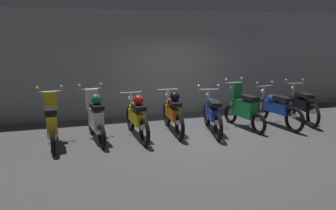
{
  "coord_description": "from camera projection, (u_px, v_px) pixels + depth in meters",
  "views": [
    {
      "loc": [
        -2.81,
        -7.21,
        2.45
      ],
      "look_at": [
        -0.64,
        0.29,
        0.75
      ],
      "focal_mm": 34.97,
      "sensor_mm": 36.0,
      "label": 1
    }
  ],
  "objects": [
    {
      "name": "ground_plane",
      "position": [
        196.0,
        136.0,
        8.05
      ],
      "size": [
        80.0,
        80.0,
        0.0
      ],
      "primitive_type": "plane",
      "color": "#4C4C4F"
    },
    {
      "name": "motorbike_slot_0",
      "position": [
        52.0,
        123.0,
        7.23
      ],
      "size": [
        0.59,
        1.68,
        1.29
      ],
      "color": "black",
      "rests_on": "ground"
    },
    {
      "name": "motorbike_slot_2",
      "position": [
        137.0,
        116.0,
        7.78
      ],
      "size": [
        0.56,
        1.95,
        1.08
      ],
      "color": "black",
      "rests_on": "ground"
    },
    {
      "name": "motorbike_slot_7",
      "position": [
        301.0,
        104.0,
        9.27
      ],
      "size": [
        0.63,
        1.93,
        1.15
      ],
      "color": "black",
      "rests_on": "ground"
    },
    {
      "name": "motorbike_slot_1",
      "position": [
        96.0,
        117.0,
        7.56
      ],
      "size": [
        0.59,
        1.68,
        1.29
      ],
      "color": "black",
      "rests_on": "ground"
    },
    {
      "name": "motorbike_slot_6",
      "position": [
        276.0,
        108.0,
        8.81
      ],
      "size": [
        0.59,
        1.94,
        1.15
      ],
      "color": "black",
      "rests_on": "ground"
    },
    {
      "name": "motorbike_slot_5",
      "position": [
        243.0,
        108.0,
        8.61
      ],
      "size": [
        0.58,
        1.67,
        1.29
      ],
      "color": "black",
      "rests_on": "ground"
    },
    {
      "name": "motorbike_slot_3",
      "position": [
        173.0,
        112.0,
        8.21
      ],
      "size": [
        0.56,
        1.95,
        1.08
      ],
      "color": "black",
      "rests_on": "ground"
    },
    {
      "name": "motorbike_slot_4",
      "position": [
        212.0,
        113.0,
        8.23
      ],
      "size": [
        0.63,
        1.93,
        1.15
      ],
      "color": "black",
      "rests_on": "ground"
    },
    {
      "name": "back_wall",
      "position": [
        168.0,
        63.0,
        10.03
      ],
      "size": [
        16.0,
        0.3,
        3.12
      ],
      "primitive_type": "cube",
      "color": "gray",
      "rests_on": "ground"
    }
  ]
}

